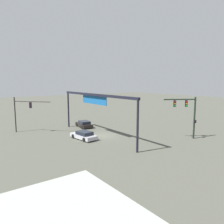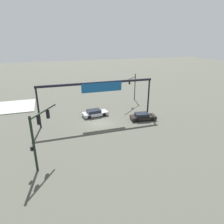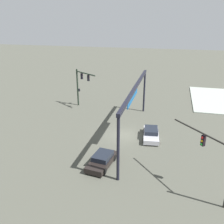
{
  "view_description": "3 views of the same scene",
  "coord_description": "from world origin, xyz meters",
  "views": [
    {
      "loc": [
        28.2,
        -19.17,
        8.63
      ],
      "look_at": [
        0.49,
        1.54,
        3.71
      ],
      "focal_mm": 35.29,
      "sensor_mm": 36.0,
      "label": 1
    },
    {
      "loc": [
        7.67,
        29.41,
        13.38
      ],
      "look_at": [
        -2.03,
        0.06,
        1.75
      ],
      "focal_mm": 31.95,
      "sensor_mm": 36.0,
      "label": 2
    },
    {
      "loc": [
        -28.49,
        -5.48,
        14.28
      ],
      "look_at": [
        2.76,
        2.3,
        1.97
      ],
      "focal_mm": 39.9,
      "sensor_mm": 36.0,
      "label": 3
    }
  ],
  "objects": [
    {
      "name": "ground_plane",
      "position": [
        0.0,
        0.0,
        0.0
      ],
      "size": [
        193.1,
        193.1,
        0.0
      ],
      "primitive_type": "plane",
      "color": "#4A4B41"
    },
    {
      "name": "sedan_car_approaching",
      "position": [
        0.08,
        -3.43,
        0.58
      ],
      "size": [
        4.69,
        2.35,
        1.21
      ],
      "rotation": [
        0.0,
        0.0,
        3.26
      ],
      "color": "#ADACB4",
      "rests_on": "ground"
    },
    {
      "name": "traffic_signal_near_corner",
      "position": [
        -9.69,
        -9.3,
        4.0
      ],
      "size": [
        4.98,
        4.46,
        5.93
      ],
      "rotation": [
        0.0,
        0.0,
        0.73
      ],
      "color": "black",
      "rests_on": "ground"
    },
    {
      "name": "overhead_sign_gantry",
      "position": [
        -0.13,
        -1.24,
        5.58
      ],
      "size": [
        19.17,
        0.43,
        6.7
      ],
      "color": "black",
      "rests_on": "ground"
    },
    {
      "name": "sedan_car_waiting_far",
      "position": [
        -7.34,
        0.85,
        0.57
      ],
      "size": [
        4.53,
        2.45,
        1.21
      ],
      "rotation": [
        0.0,
        0.0,
        3.0
      ],
      "color": "black",
      "rests_on": "ground"
    },
    {
      "name": "traffic_signal_opposite_side",
      "position": [
        9.12,
        9.18,
        4.21
      ],
      "size": [
        3.07,
        4.15,
        6.28
      ],
      "rotation": [
        0.0,
        0.0,
        -2.15
      ],
      "color": "black",
      "rests_on": "ground"
    }
  ]
}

